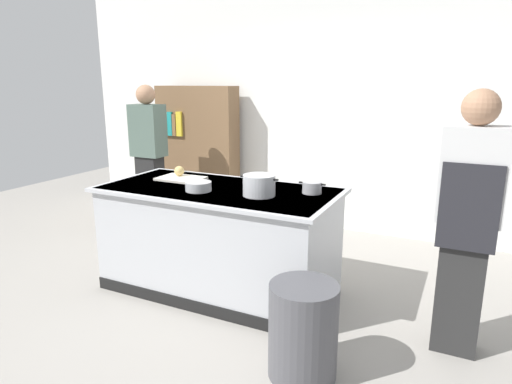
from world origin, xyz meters
TOP-DOWN VIEW (x-y plane):
  - ground_plane at (0.00, 0.00)m, footprint 10.00×10.00m
  - back_wall at (0.00, 2.10)m, footprint 6.40×0.12m
  - counter_island at (0.00, -0.00)m, footprint 1.98×0.98m
  - cutting_board at (-0.47, 0.14)m, footprint 0.40×0.28m
  - onion at (-0.52, 0.18)m, footprint 0.09×0.09m
  - stock_pot at (0.41, -0.07)m, footprint 0.32×0.25m
  - sauce_pan at (0.75, 0.18)m, footprint 0.22×0.15m
  - mixing_bowl at (-0.10, -0.15)m, footprint 0.21×0.21m
  - trash_bin at (1.05, -0.79)m, footprint 0.42×0.42m
  - person_chef at (1.87, -0.09)m, footprint 0.38×0.25m
  - person_guest at (-1.56, 1.03)m, footprint 0.38×0.24m
  - bookshelf at (-1.38, 1.80)m, footprint 1.10×0.31m

SIDE VIEW (x-z plane):
  - ground_plane at x=0.00m, z-range 0.00..0.00m
  - trash_bin at x=1.05m, z-range 0.00..0.60m
  - counter_island at x=0.00m, z-range 0.02..0.92m
  - bookshelf at x=-1.38m, z-range 0.00..1.70m
  - cutting_board at x=-0.47m, z-range 0.90..0.92m
  - person_guest at x=-1.56m, z-range 0.05..1.77m
  - person_chef at x=1.87m, z-range 0.05..1.77m
  - mixing_bowl at x=-0.10m, z-range 0.90..0.97m
  - sauce_pan at x=0.75m, z-range 0.90..0.99m
  - onion at x=-0.52m, z-range 0.92..1.01m
  - stock_pot at x=0.41m, z-range 0.90..1.06m
  - back_wall at x=0.00m, z-range 0.00..3.00m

